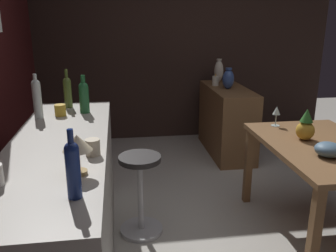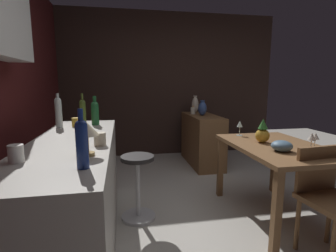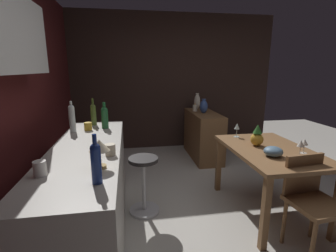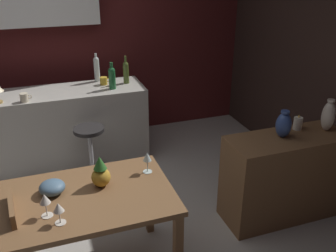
% 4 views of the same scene
% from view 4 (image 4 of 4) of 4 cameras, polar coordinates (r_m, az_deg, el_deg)
% --- Properties ---
extents(ground_plane, '(9.00, 9.00, 0.00)m').
position_cam_4_polar(ground_plane, '(3.53, -12.25, -15.90)').
color(ground_plane, '#B7B2A8').
extents(wall_kitchen_back, '(5.20, 0.33, 2.60)m').
position_cam_4_polar(wall_kitchen_back, '(4.86, -18.04, 13.36)').
color(wall_kitchen_back, '#4C1919').
rests_on(wall_kitchen_back, ground_plane).
extents(wall_side_right, '(0.10, 4.40, 2.60)m').
position_cam_4_polar(wall_side_right, '(4.18, 22.66, 9.41)').
color(wall_side_right, '#33231E').
rests_on(wall_side_right, ground_plane).
extents(dining_table, '(1.22, 0.81, 0.74)m').
position_cam_4_polar(dining_table, '(2.75, -12.36, -12.05)').
color(dining_table, brown).
rests_on(dining_table, ground_plane).
extents(kitchen_counter, '(2.10, 0.60, 0.90)m').
position_cam_4_polar(kitchen_counter, '(4.47, -17.08, -0.47)').
color(kitchen_counter, '#B2ADA3').
rests_on(kitchen_counter, ground_plane).
extents(sideboard_cabinet, '(1.10, 0.44, 0.82)m').
position_cam_4_polar(sideboard_cabinet, '(3.61, 17.27, -7.48)').
color(sideboard_cabinet, brown).
rests_on(sideboard_cabinet, ground_plane).
extents(chair_near_window, '(0.44, 0.44, 0.84)m').
position_cam_4_polar(chair_near_window, '(2.84, -24.36, -16.81)').
color(chair_near_window, brown).
rests_on(chair_near_window, ground_plane).
extents(bar_stool, '(0.34, 0.34, 0.64)m').
position_cam_4_polar(bar_stool, '(4.07, -11.75, -4.12)').
color(bar_stool, '#262323').
rests_on(bar_stool, ground_plane).
extents(wine_glass_left, '(0.07, 0.07, 0.17)m').
position_cam_4_polar(wine_glass_left, '(2.84, -3.22, -4.87)').
color(wine_glass_left, silver).
rests_on(wine_glass_left, dining_table).
extents(wine_glass_right, '(0.07, 0.07, 0.15)m').
position_cam_4_polar(wine_glass_right, '(2.43, -16.47, -12.05)').
color(wine_glass_right, silver).
rests_on(wine_glass_right, dining_table).
extents(wine_glass_center, '(0.08, 0.08, 0.17)m').
position_cam_4_polar(wine_glass_center, '(2.50, -18.40, -10.74)').
color(wine_glass_center, silver).
rests_on(wine_glass_center, dining_table).
extents(pineapple_centerpiece, '(0.14, 0.14, 0.24)m').
position_cam_4_polar(pineapple_centerpiece, '(2.73, -10.31, -7.17)').
color(pineapple_centerpiece, gold).
rests_on(pineapple_centerpiece, dining_table).
extents(fruit_bowl, '(0.18, 0.18, 0.10)m').
position_cam_4_polar(fruit_bowl, '(2.75, -17.39, -8.99)').
color(fruit_bowl, slate).
rests_on(fruit_bowl, dining_table).
extents(wine_bottle_clear, '(0.07, 0.07, 0.34)m').
position_cam_4_polar(wine_bottle_clear, '(4.52, -10.90, 8.73)').
color(wine_bottle_clear, silver).
rests_on(wine_bottle_clear, kitchen_counter).
extents(wine_bottle_green, '(0.08, 0.08, 0.30)m').
position_cam_4_polar(wine_bottle_green, '(4.22, -8.60, 7.48)').
color(wine_bottle_green, '#1E592D').
rests_on(wine_bottle_green, kitchen_counter).
extents(wine_bottle_olive, '(0.07, 0.07, 0.32)m').
position_cam_4_polar(wine_bottle_olive, '(4.40, -6.48, 8.35)').
color(wine_bottle_olive, '#475623').
rests_on(wine_bottle_olive, kitchen_counter).
extents(cup_mustard, '(0.12, 0.09, 0.09)m').
position_cam_4_polar(cup_mustard, '(4.41, -9.84, 6.85)').
color(cup_mustard, gold).
rests_on(cup_mustard, kitchen_counter).
extents(cup_cream, '(0.12, 0.08, 0.09)m').
position_cam_4_polar(cup_cream, '(4.08, -21.21, 4.09)').
color(cup_cream, beige).
rests_on(cup_cream, kitchen_counter).
extents(pillar_candle_tall, '(0.08, 0.08, 0.14)m').
position_cam_4_polar(pillar_candle_tall, '(3.58, 19.31, 0.38)').
color(pillar_candle_tall, white).
rests_on(pillar_candle_tall, sideboard_cabinet).
extents(vase_ceramic_blue, '(0.14, 0.14, 0.25)m').
position_cam_4_polar(vase_ceramic_blue, '(3.36, 17.34, 0.18)').
color(vase_ceramic_blue, '#334C8C').
rests_on(vase_ceramic_blue, sideboard_cabinet).
extents(vase_ceramic_ivory, '(0.12, 0.12, 0.30)m').
position_cam_4_polar(vase_ceramic_ivory, '(3.62, 23.41, 1.44)').
color(vase_ceramic_ivory, beige).
rests_on(vase_ceramic_ivory, sideboard_cabinet).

